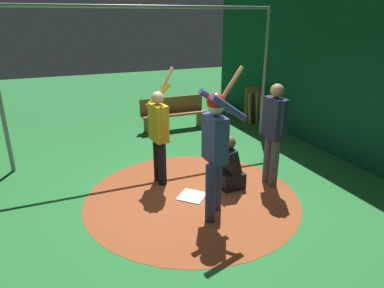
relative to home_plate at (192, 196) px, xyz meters
The scene contains 11 objects.
ground_plane 0.01m from the home_plate, ahead, with size 27.94×27.94×0.00m, color #287A38.
dirt_circle 0.01m from the home_plate, ahead, with size 3.58×3.58×0.01m, color #9E4C28.
home_plate is the anchor object (origin of this frame).
batter 1.32m from the home_plate, 99.25° to the left, with size 0.68×0.49×2.22m.
catcher 0.82m from the home_plate, behind, with size 0.58×0.40×0.96m.
umpire 1.80m from the home_plate, behind, with size 0.23×0.49×1.82m.
visitor 1.25m from the home_plate, 66.78° to the right, with size 0.55×0.53×2.05m.
back_wall 4.11m from the home_plate, behind, with size 0.23×11.94×3.65m.
cage_frame 2.14m from the home_plate, ahead, with size 5.78×4.68×3.07m.
bat_rack 4.78m from the home_plate, 136.24° to the right, with size 0.94×0.20×1.05m.
bench 3.82m from the home_plate, 104.90° to the right, with size 1.75×0.36×0.85m.
Camera 1 is at (1.95, 4.72, 2.86)m, focal length 32.07 mm.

